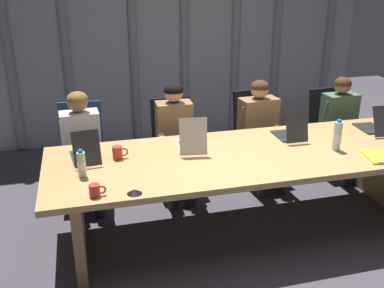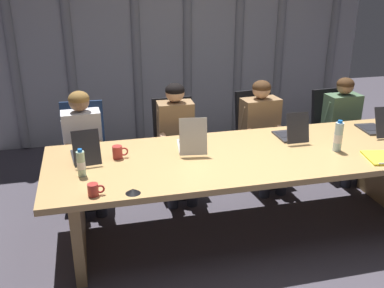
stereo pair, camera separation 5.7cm
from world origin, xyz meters
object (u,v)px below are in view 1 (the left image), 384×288
(water_bottle_primary, at_px, (337,136))
(spiral_notepad, at_px, (379,157))
(office_chair_right_mid, at_px, (331,140))
(conference_mic_left_side, at_px, (134,192))
(office_chair_left_mid, at_px, (175,156))
(office_chair_center, at_px, (257,147))
(office_chair_left_end, at_px, (84,164))
(laptop_right_mid, at_px, (374,126))
(laptop_center, at_px, (290,133))
(person_center, at_px, (261,127))
(person_left_mid, at_px, (176,134))
(person_left_end, at_px, (82,143))
(coffee_mug_near, at_px, (118,153))
(water_bottle_secondary, at_px, (82,165))
(laptop_left_mid, at_px, (191,143))
(coffee_mug_far, at_px, (95,190))
(person_right_mid, at_px, (343,121))
(laptop_left_end, at_px, (85,154))

(water_bottle_primary, height_order, spiral_notepad, water_bottle_primary)
(office_chair_right_mid, distance_m, conference_mic_left_side, 2.95)
(office_chair_left_mid, relative_size, water_bottle_primary, 3.45)
(office_chair_center, bearing_deg, office_chair_left_end, -97.32)
(laptop_right_mid, bearing_deg, laptop_center, 93.16)
(laptop_center, relative_size, person_center, 0.32)
(office_chair_center, height_order, person_left_mid, person_left_mid)
(conference_mic_left_side, bearing_deg, person_left_end, 104.28)
(office_chair_left_mid, distance_m, coffee_mug_near, 1.15)
(office_chair_left_end, bearing_deg, water_bottle_secondary, 2.92)
(person_left_mid, relative_size, water_bottle_primary, 4.24)
(office_chair_left_mid, relative_size, person_left_end, 0.83)
(laptop_left_mid, relative_size, office_chair_left_mid, 0.44)
(office_chair_left_end, relative_size, person_left_mid, 0.83)
(office_chair_center, distance_m, coffee_mug_far, 2.39)
(person_right_mid, distance_m, coffee_mug_far, 3.09)
(water_bottle_primary, bearing_deg, person_left_mid, 142.44)
(person_left_end, bearing_deg, office_chair_left_end, 179.02)
(office_chair_left_mid, relative_size, office_chair_center, 0.97)
(person_left_mid, bearing_deg, office_chair_left_end, -97.73)
(water_bottle_secondary, bearing_deg, person_left_end, 89.35)
(laptop_center, height_order, person_right_mid, person_right_mid)
(water_bottle_primary, bearing_deg, person_left_end, 156.34)
(laptop_left_mid, bearing_deg, office_chair_center, -42.80)
(office_chair_right_mid, xyz_separation_m, person_center, (-0.97, -0.16, 0.31))
(person_left_end, distance_m, person_left_mid, 0.94)
(office_chair_left_end, distance_m, coffee_mug_far, 1.52)
(office_chair_left_end, relative_size, conference_mic_left_side, 9.00)
(office_chair_right_mid, bearing_deg, laptop_center, -55.72)
(water_bottle_primary, relative_size, conference_mic_left_side, 2.55)
(office_chair_right_mid, height_order, person_center, person_center)
(coffee_mug_far, bearing_deg, laptop_left_mid, 37.22)
(person_right_mid, distance_m, water_bottle_primary, 1.20)
(laptop_left_mid, distance_m, office_chair_left_end, 1.31)
(office_chair_center, relative_size, water_bottle_secondary, 4.46)
(laptop_left_end, bearing_deg, office_chair_left_end, -4.05)
(office_chair_left_mid, distance_m, water_bottle_secondary, 1.55)
(laptop_center, relative_size, person_right_mid, 0.32)
(coffee_mug_near, xyz_separation_m, spiral_notepad, (2.14, -0.54, -0.05))
(person_center, height_order, coffee_mug_far, person_center)
(office_chair_center, bearing_deg, person_left_mid, -87.84)
(person_left_end, xyz_separation_m, person_center, (1.88, 0.00, -0.00))
(person_left_end, relative_size, person_left_mid, 0.98)
(spiral_notepad, bearing_deg, person_left_mid, 152.61)
(office_chair_center, xyz_separation_m, person_right_mid, (0.96, -0.17, 0.28))
(laptop_left_mid, relative_size, water_bottle_primary, 1.53)
(laptop_left_mid, height_order, laptop_right_mid, laptop_left_mid)
(person_left_end, relative_size, person_right_mid, 1.02)
(laptop_left_end, bearing_deg, person_left_end, -4.05)
(person_right_mid, distance_m, spiral_notepad, 1.28)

